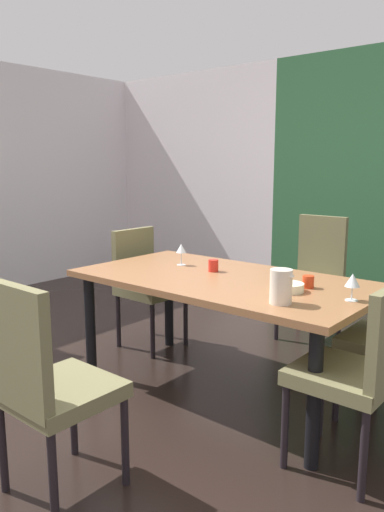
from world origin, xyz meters
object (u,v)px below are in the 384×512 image
Objects in this scene: chair_right_near at (359,366)px; wine_glass_north at (182,249)px; chair_left_far at (145,280)px; cup_near_shelf at (213,266)px; dining_table at (223,290)px; cup_south at (308,282)px; serving_bowl_west at (288,287)px; wine_glass_right at (353,281)px; pitcher_east at (281,286)px; chair_head_far at (315,272)px; chair_head_near at (45,380)px.

wine_glass_north is (-1.44, 0.41, 0.34)m from chair_right_near.
chair_left_far is 11.91× the size of cup_near_shelf.
dining_table is 26.15× the size of cup_south.
serving_bowl_west reaches higher than dining_table.
chair_right_near reaches higher than cup_south.
cup_near_shelf reaches higher than serving_bowl_west.
wine_glass_right is at bearing -0.84° from dining_table.
dining_table is 0.67m from pitcher_east.
pitcher_east is (0.61, -1.63, 0.28)m from chair_head_far.
pitcher_east is at bearing 110.48° from chair_head_far.
wine_glass_north is 2.12× the size of cup_south.
chair_left_far is 1.53m from serving_bowl_west.
chair_left_far is 13.16× the size of cup_south.
chair_right_near is at bearing -15.84° from wine_glass_north.
cup_near_shelf is (-0.63, 0.15, 0.02)m from serving_bowl_west.
wine_glass_north is at bearing 71.23° from chair_head_far.
pitcher_east is at bearing -68.53° from serving_bowl_west.
cup_near_shelf is at bearing 97.91° from chair_head_near.
chair_head_far is 12.98× the size of cup_near_shelf.
chair_head_near is 1.05× the size of chair_left_far.
cup_near_shelf is (-0.15, 0.09, 0.12)m from dining_table.
chair_head_near is at bearing -71.18° from wine_glass_north.
chair_right_near is 0.46m from wine_glass_right.
chair_head_near reaches higher than dining_table.
wine_glass_north is (-0.41, -1.22, 0.30)m from chair_head_far.
chair_head_near is 1.06× the size of chair_right_near.
chair_right_near is 11.80× the size of cup_near_shelf.
chair_left_far is 5.26× the size of pitcher_east.
chair_head_near is at bearing -120.64° from wine_glass_right.
chair_right_near is at bearing 47.63° from chair_head_near.
chair_head_near is at bearing -108.78° from serving_bowl_west.
wine_glass_north reaches higher than cup_near_shelf.
wine_glass_right is 0.36m from serving_bowl_west.
chair_head_near is (0.05, -1.33, -0.12)m from dining_table.
dining_table is 1.82× the size of chair_head_far.
cup_near_shelf is at bearing 84.55° from chair_head_far.
dining_table is 0.21m from cup_near_shelf.
cup_south is 0.68m from cup_near_shelf.
chair_right_near is at bearing -16.40° from dining_table.
chair_right_near reaches higher than dining_table.
chair_left_far is (-0.96, -1.04, -0.03)m from chair_head_far.
dining_table is 10.46× the size of pitcher_east.
chair_head_near reaches higher than wine_glass_right.
cup_near_shelf is (0.84, -0.20, 0.26)m from chair_left_far.
cup_near_shelf is at bearing 166.86° from serving_bowl_west.
dining_table is at bearing 91.99° from chair_head_near.
chair_right_near is 0.62m from serving_bowl_west.
cup_south is (0.05, 0.14, 0.01)m from serving_bowl_west.
chair_head_near is at bearing -108.82° from cup_south.
cup_south is 0.40× the size of pitcher_east.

